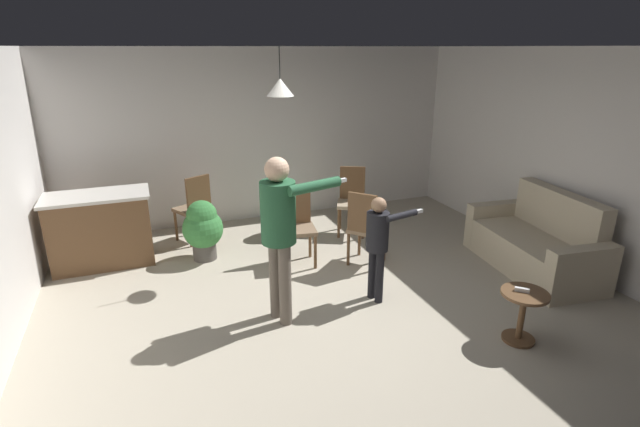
{
  "coord_description": "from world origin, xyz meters",
  "views": [
    {
      "loc": [
        -1.84,
        -4.17,
        2.69
      ],
      "look_at": [
        -0.13,
        0.3,
        1.0
      ],
      "focal_mm": 26.55,
      "sensor_mm": 36.0,
      "label": 1
    }
  ],
  "objects": [
    {
      "name": "wall_right",
      "position": [
        3.2,
        0.0,
        1.35
      ],
      "size": [
        0.1,
        6.4,
        2.7
      ],
      "primitive_type": "cube",
      "color": "silver",
      "rests_on": "ground"
    },
    {
      "name": "potted_plant_by_wall",
      "position": [
        -1.21,
        1.8,
        0.45
      ],
      "size": [
        0.53,
        0.53,
        0.81
      ],
      "color": "#4C4742",
      "rests_on": "ground"
    },
    {
      "name": "ground",
      "position": [
        0.0,
        0.0,
        0.0
      ],
      "size": [
        7.68,
        7.68,
        0.0
      ],
      "primitive_type": "plane",
      "color": "#B2A893"
    },
    {
      "name": "dining_chair_near_wall",
      "position": [
        0.7,
        0.86,
        0.55
      ],
      "size": [
        0.59,
        0.59,
        1.0
      ],
      "rotation": [
        0.0,
        0.0,
        5.43
      ],
      "color": "brown",
      "rests_on": "ground"
    },
    {
      "name": "couch_floral",
      "position": [
        2.69,
        -0.0,
        0.33
      ],
      "size": [
        1.05,
        1.89,
        1.0
      ],
      "rotation": [
        0.0,
        0.0,
        1.45
      ],
      "color": "beige",
      "rests_on": "ground"
    },
    {
      "name": "dining_chair_by_counter",
      "position": [
        -1.23,
        2.45,
        0.55
      ],
      "size": [
        0.57,
        0.57,
        1.0
      ],
      "rotation": [
        0.0,
        0.0,
        0.49
      ],
      "color": "brown",
      "rests_on": "ground"
    },
    {
      "name": "spare_remote_on_table",
      "position": [
        1.34,
        -1.17,
        0.54
      ],
      "size": [
        0.12,
        0.11,
        0.04
      ],
      "primitive_type": "cube",
      "rotation": [
        0.0,
        0.0,
        0.83
      ],
      "color": "white",
      "rests_on": "side_table_by_couch"
    },
    {
      "name": "potted_plant_corner",
      "position": [
        0.03,
        2.25,
        0.38
      ],
      "size": [
        0.45,
        0.45,
        0.7
      ],
      "color": "#B7B2AD",
      "rests_on": "ground"
    },
    {
      "name": "wall_back",
      "position": [
        0.0,
        3.2,
        1.35
      ],
      "size": [
        6.4,
        0.1,
        2.7
      ],
      "primitive_type": "cube",
      "color": "silver",
      "rests_on": "ground"
    },
    {
      "name": "dining_chair_centre_back",
      "position": [
        -0.07,
        1.27,
        0.55
      ],
      "size": [
        0.48,
        0.48,
        1.0
      ],
      "rotation": [
        0.0,
        0.0,
        2.99
      ],
      "color": "brown",
      "rests_on": "ground"
    },
    {
      "name": "ceiling_light_pendant",
      "position": [
        -0.26,
        1.25,
        2.25
      ],
      "size": [
        0.32,
        0.32,
        0.55
      ],
      "color": "silver"
    },
    {
      "name": "kitchen_counter",
      "position": [
        -2.45,
        2.11,
        0.48
      ],
      "size": [
        1.26,
        0.66,
        0.95
      ],
      "color": "brown",
      "rests_on": "ground"
    },
    {
      "name": "person_adult",
      "position": [
        -0.67,
        -0.0,
        1.07
      ],
      "size": [
        0.88,
        0.48,
        1.73
      ],
      "rotation": [
        0.0,
        0.0,
        -1.29
      ],
      "color": "#60564C",
      "rests_on": "ground"
    },
    {
      "name": "side_table_by_couch",
      "position": [
        1.36,
        -1.19,
        0.33
      ],
      "size": [
        0.44,
        0.44,
        0.52
      ],
      "color": "brown",
      "rests_on": "ground"
    },
    {
      "name": "person_child",
      "position": [
        0.43,
        0.01,
        0.75
      ],
      "size": [
        0.64,
        0.34,
        1.2
      ],
      "rotation": [
        0.0,
        0.0,
        -1.35
      ],
      "color": "black",
      "rests_on": "ground"
    },
    {
      "name": "dining_chair_spare",
      "position": [
        1.02,
        1.99,
        0.55
      ],
      "size": [
        0.56,
        0.56,
        1.0
      ],
      "rotation": [
        0.0,
        0.0,
        2.68
      ],
      "color": "brown",
      "rests_on": "ground"
    }
  ]
}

